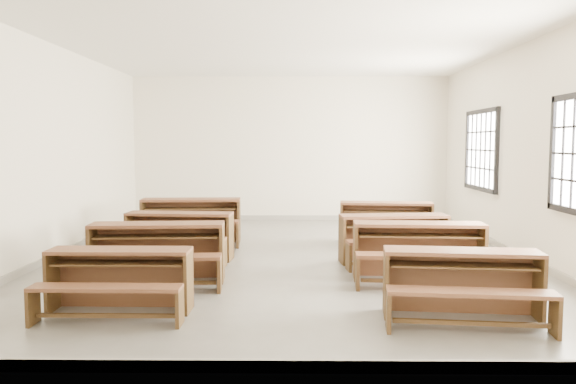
{
  "coord_description": "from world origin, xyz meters",
  "views": [
    {
      "loc": [
        0.09,
        -8.33,
        1.73
      ],
      "look_at": [
        0.0,
        0.0,
        1.0
      ],
      "focal_mm": 35.0,
      "sensor_mm": 36.0,
      "label": 1
    }
  ],
  "objects_px": {
    "desk_set_1": "(157,248)",
    "desk_set_7": "(386,220)",
    "desk_set_4": "(462,280)",
    "desk_set_5": "(419,247)",
    "desk_set_0": "(119,276)",
    "desk_set_3": "(191,217)",
    "desk_set_2": "(179,233)",
    "desk_set_6": "(395,235)"
  },
  "relations": [
    {
      "from": "desk_set_1",
      "to": "desk_set_7",
      "type": "distance_m",
      "value": 4.3
    },
    {
      "from": "desk_set_4",
      "to": "desk_set_5",
      "type": "relative_size",
      "value": 0.95
    },
    {
      "from": "desk_set_0",
      "to": "desk_set_3",
      "type": "height_order",
      "value": "desk_set_3"
    },
    {
      "from": "desk_set_2",
      "to": "desk_set_0",
      "type": "bearing_deg",
      "value": -87.16
    },
    {
      "from": "desk_set_4",
      "to": "desk_set_5",
      "type": "distance_m",
      "value": 1.55
    },
    {
      "from": "desk_set_5",
      "to": "desk_set_6",
      "type": "relative_size",
      "value": 1.02
    },
    {
      "from": "desk_set_2",
      "to": "desk_set_4",
      "type": "relative_size",
      "value": 1.02
    },
    {
      "from": "desk_set_1",
      "to": "desk_set_7",
      "type": "xyz_separation_m",
      "value": [
        3.28,
        2.78,
        -0.02
      ]
    },
    {
      "from": "desk_set_4",
      "to": "desk_set_7",
      "type": "distance_m",
      "value": 4.2
    },
    {
      "from": "desk_set_7",
      "to": "desk_set_4",
      "type": "bearing_deg",
      "value": -83.51
    },
    {
      "from": "desk_set_5",
      "to": "desk_set_0",
      "type": "bearing_deg",
      "value": -154.73
    },
    {
      "from": "desk_set_1",
      "to": "desk_set_5",
      "type": "bearing_deg",
      "value": -1.29
    },
    {
      "from": "desk_set_3",
      "to": "desk_set_2",
      "type": "bearing_deg",
      "value": -90.0
    },
    {
      "from": "desk_set_4",
      "to": "desk_set_6",
      "type": "relative_size",
      "value": 0.97
    },
    {
      "from": "desk_set_0",
      "to": "desk_set_7",
      "type": "height_order",
      "value": "desk_set_7"
    },
    {
      "from": "desk_set_0",
      "to": "desk_set_5",
      "type": "height_order",
      "value": "desk_set_5"
    },
    {
      "from": "desk_set_0",
      "to": "desk_set_5",
      "type": "relative_size",
      "value": 0.87
    },
    {
      "from": "desk_set_1",
      "to": "desk_set_6",
      "type": "relative_size",
      "value": 1.04
    },
    {
      "from": "desk_set_2",
      "to": "desk_set_7",
      "type": "height_order",
      "value": "desk_set_7"
    },
    {
      "from": "desk_set_3",
      "to": "desk_set_7",
      "type": "bearing_deg",
      "value": -3.88
    },
    {
      "from": "desk_set_2",
      "to": "desk_set_4",
      "type": "bearing_deg",
      "value": -34.95
    },
    {
      "from": "desk_set_4",
      "to": "desk_set_7",
      "type": "xyz_separation_m",
      "value": [
        -0.06,
        4.2,
        0.02
      ]
    },
    {
      "from": "desk_set_1",
      "to": "desk_set_5",
      "type": "xyz_separation_m",
      "value": [
        3.27,
        0.13,
        -0.0
      ]
    },
    {
      "from": "desk_set_3",
      "to": "desk_set_4",
      "type": "relative_size",
      "value": 1.1
    },
    {
      "from": "desk_set_5",
      "to": "desk_set_6",
      "type": "height_order",
      "value": "desk_set_5"
    },
    {
      "from": "desk_set_0",
      "to": "desk_set_4",
      "type": "bearing_deg",
      "value": -2.51
    },
    {
      "from": "desk_set_2",
      "to": "desk_set_6",
      "type": "distance_m",
      "value": 3.16
    },
    {
      "from": "desk_set_6",
      "to": "desk_set_7",
      "type": "relative_size",
      "value": 0.99
    },
    {
      "from": "desk_set_1",
      "to": "desk_set_6",
      "type": "distance_m",
      "value": 3.36
    },
    {
      "from": "desk_set_2",
      "to": "desk_set_6",
      "type": "relative_size",
      "value": 1.0
    },
    {
      "from": "desk_set_3",
      "to": "desk_set_5",
      "type": "height_order",
      "value": "desk_set_3"
    },
    {
      "from": "desk_set_0",
      "to": "desk_set_7",
      "type": "distance_m",
      "value": 5.24
    },
    {
      "from": "desk_set_0",
      "to": "desk_set_6",
      "type": "xyz_separation_m",
      "value": [
        3.23,
        2.41,
        0.03
      ]
    },
    {
      "from": "desk_set_3",
      "to": "desk_set_4",
      "type": "distance_m",
      "value": 5.45
    },
    {
      "from": "desk_set_3",
      "to": "desk_set_0",
      "type": "bearing_deg",
      "value": -93.32
    },
    {
      "from": "desk_set_4",
      "to": "desk_set_2",
      "type": "bearing_deg",
      "value": 146.38
    },
    {
      "from": "desk_set_5",
      "to": "desk_set_6",
      "type": "xyz_separation_m",
      "value": [
        -0.12,
        1.04,
        -0.02
      ]
    },
    {
      "from": "desk_set_2",
      "to": "desk_set_6",
      "type": "bearing_deg",
      "value": 1.34
    },
    {
      "from": "desk_set_0",
      "to": "desk_set_1",
      "type": "xyz_separation_m",
      "value": [
        0.09,
        1.23,
        0.05
      ]
    },
    {
      "from": "desk_set_0",
      "to": "desk_set_7",
      "type": "bearing_deg",
      "value": 50.48
    },
    {
      "from": "desk_set_1",
      "to": "desk_set_3",
      "type": "bearing_deg",
      "value": 88.28
    },
    {
      "from": "desk_set_6",
      "to": "desk_set_7",
      "type": "xyz_separation_m",
      "value": [
        0.14,
        1.61,
        0.01
      ]
    }
  ]
}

